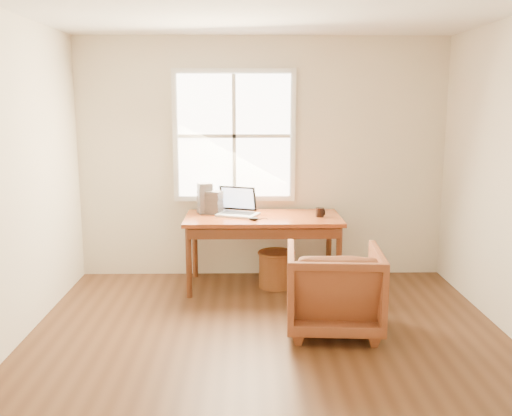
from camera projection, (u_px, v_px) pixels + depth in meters
The scene contains 11 objects.
room_shell at pixel (267, 184), 4.16m from camera, with size 4.04×4.54×2.64m.
desk at pixel (263, 218), 5.88m from camera, with size 1.60×0.80×0.04m, color brown.
armchair at pixel (334, 289), 4.78m from camera, with size 0.78×0.80×0.73m, color brown.
wicker_stool at pixel (276, 270), 5.96m from camera, with size 0.36×0.36×0.36m, color brown.
laptop at pixel (238, 202), 5.88m from camera, with size 0.38×0.40×0.29m, color #B7BBBF, non-canonical shape.
mouse at pixel (254, 219), 5.66m from camera, with size 0.10×0.06×0.03m, color black.
coffee_mug at pixel (320, 212), 5.84m from camera, with size 0.08×0.08×0.09m, color black.
cd_stack_a at pixel (206, 199), 6.15m from camera, with size 0.13×0.12×0.26m, color silver.
cd_stack_b at pixel (214, 202), 5.99m from camera, with size 0.16×0.14×0.24m, color #232327.
cd_stack_c at pixel (205, 198), 6.01m from camera, with size 0.14×0.12×0.32m, color #A1A0AE.
cd_stack_d at pixel (223, 203), 6.19m from camera, with size 0.13×0.11×0.17m, color #A9ADB4.
Camera 1 is at (-0.18, -3.96, 1.91)m, focal length 40.00 mm.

